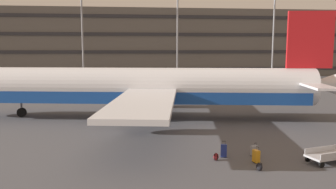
% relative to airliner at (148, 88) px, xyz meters
% --- Properties ---
extents(ground_plane, '(600.00, 600.00, 0.00)m').
position_rel_airliner_xyz_m(ground_plane, '(-1.06, 2.00, -3.03)').
color(ground_plane, '#4C4C51').
extents(terminal_structure, '(124.05, 14.24, 15.83)m').
position_rel_airliner_xyz_m(terminal_structure, '(-1.06, 52.77, 4.88)').
color(terminal_structure, '#605B56').
rests_on(terminal_structure, ground_plane).
extents(airliner, '(38.23, 31.14, 10.27)m').
position_rel_airliner_xyz_m(airliner, '(0.00, 0.00, 0.00)').
color(airliner, silver).
rests_on(airliner, ground_plane).
extents(light_mast_left, '(1.80, 0.50, 21.45)m').
position_rel_airliner_xyz_m(light_mast_left, '(-11.27, 40.92, 9.38)').
color(light_mast_left, gray).
rests_on(light_mast_left, ground_plane).
extents(light_mast_center_left, '(1.80, 0.50, 23.25)m').
position_rel_airliner_xyz_m(light_mast_center_left, '(8.68, 40.92, 10.30)').
color(light_mast_center_left, gray).
rests_on(light_mast_center_left, ground_plane).
extents(light_mast_center_right, '(1.80, 0.50, 25.85)m').
position_rel_airliner_xyz_m(light_mast_center_right, '(30.15, 40.92, 11.64)').
color(light_mast_center_right, gray).
rests_on(light_mast_center_right, ground_plane).
extents(suitcase_navy, '(0.49, 0.44, 0.86)m').
position_rel_airliner_xyz_m(suitcase_navy, '(6.06, -12.68, -2.68)').
color(suitcase_navy, gray).
rests_on(suitcase_navy, ground_plane).
extents(suitcase_small, '(0.42, 0.31, 1.05)m').
position_rel_airliner_xyz_m(suitcase_small, '(4.02, -12.80, -2.58)').
color(suitcase_small, navy).
rests_on(suitcase_small, ground_plane).
extents(suitcase_red, '(0.37, 0.51, 0.99)m').
position_rel_airliner_xyz_m(suitcase_red, '(5.69, -14.02, -2.61)').
color(suitcase_red, orange).
rests_on(suitcase_red, ground_plane).
extents(backpack_scuffed, '(0.37, 0.35, 0.52)m').
position_rel_airliner_xyz_m(backpack_scuffed, '(3.39, -13.32, -2.81)').
color(backpack_scuffed, maroon).
rests_on(backpack_scuffed, ground_plane).
extents(backpack_silver, '(0.42, 0.40, 0.51)m').
position_rel_airliner_xyz_m(backpack_silver, '(5.36, -15.38, -2.81)').
color(backpack_silver, black).
rests_on(backpack_silver, ground_plane).
extents(baggage_cart, '(3.36, 1.92, 0.82)m').
position_rel_airliner_xyz_m(baggage_cart, '(10.03, -14.48, -2.61)').
color(baggage_cart, '#B7B7BC').
rests_on(baggage_cart, ground_plane).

